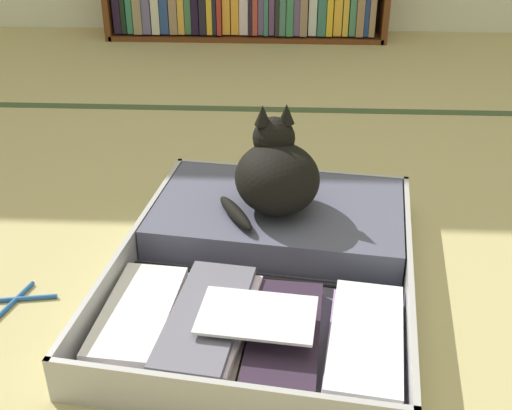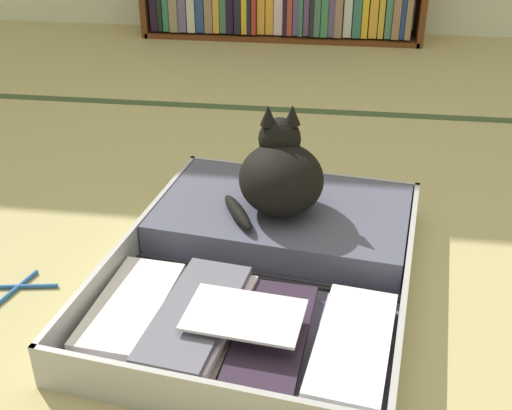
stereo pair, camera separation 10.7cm
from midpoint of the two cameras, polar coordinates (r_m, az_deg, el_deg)
The scene contains 4 objects.
ground_plane at distance 1.36m, azimuth 3.37°, elevation -9.97°, with size 10.00×10.00×0.00m, color tan.
tatami_border at distance 2.42m, azimuth 3.28°, elevation 8.43°, with size 4.80×0.05×0.00m.
open_suitcase at distance 1.48m, azimuth -0.91°, elevation -4.48°, with size 0.74×0.90×0.10m.
black_cat at distance 1.52m, azimuth -0.27°, elevation 2.77°, with size 0.27×0.27×0.25m.
Camera 1 is at (-0.08, -1.06, 0.86)m, focal length 44.98 mm.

